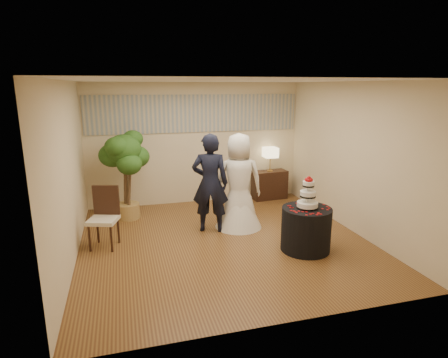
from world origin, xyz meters
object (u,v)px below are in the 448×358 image
object	(u,v)px
console	(269,185)
groom	(210,183)
cake_table	(306,229)
table_lamp	(270,159)
ficus_tree	(125,175)
bride	(239,181)
side_chair	(103,218)
wedding_cake	(308,192)

from	to	relation	value
console	groom	bearing A→B (deg)	-143.19
cake_table	table_lamp	xyz separation A→B (m)	(0.54, 2.95, 0.62)
ficus_tree	cake_table	bearing A→B (deg)	-40.09
groom	table_lamp	xyz separation A→B (m)	(1.89, 1.67, 0.05)
bride	cake_table	world-z (taller)	bride
console	side_chair	xyz separation A→B (m)	(-3.83, -1.93, 0.18)
groom	cake_table	distance (m)	1.95
groom	table_lamp	world-z (taller)	groom
wedding_cake	console	xyz separation A→B (m)	(0.54, 2.95, -0.67)
cake_table	wedding_cake	distance (m)	0.64
groom	side_chair	distance (m)	2.00
ficus_tree	side_chair	world-z (taller)	ficus_tree
cake_table	table_lamp	bearing A→B (deg)	79.57
console	table_lamp	xyz separation A→B (m)	(0.00, 0.00, 0.64)
side_chair	table_lamp	bearing A→B (deg)	44.89
bride	wedding_cake	bearing A→B (deg)	127.97
bride	wedding_cake	distance (m)	1.54
cake_table	wedding_cake	world-z (taller)	wedding_cake
bride	table_lamp	distance (m)	2.08
ficus_tree	table_lamp	bearing A→B (deg)	8.96
wedding_cake	side_chair	size ratio (longest dim) A/B	0.52
table_lamp	groom	bearing A→B (deg)	-138.61
ficus_tree	wedding_cake	bearing A→B (deg)	-40.09
groom	bride	size ratio (longest dim) A/B	1.01
groom	cake_table	world-z (taller)	groom
cake_table	table_lamp	size ratio (longest dim) A/B	1.43
bride	cake_table	size ratio (longest dim) A/B	2.25
wedding_cake	groom	bearing A→B (deg)	136.30
console	table_lamp	size ratio (longest dim) A/B	1.44
groom	bride	xyz separation A→B (m)	(0.58, 0.05, -0.01)
groom	bride	world-z (taller)	groom
side_chair	groom	bearing A→B (deg)	25.92
bride	cake_table	bearing A→B (deg)	127.97
groom	side_chair	size ratio (longest dim) A/B	1.79
bride	table_lamp	xyz separation A→B (m)	(1.31, 1.62, 0.06)
groom	wedding_cake	world-z (taller)	groom
table_lamp	wedding_cake	bearing A→B (deg)	-100.43
console	side_chair	distance (m)	4.30
console	side_chair	bearing A→B (deg)	-157.82
bride	ficus_tree	distance (m)	2.36
wedding_cake	ficus_tree	world-z (taller)	ficus_tree
groom	table_lamp	size ratio (longest dim) A/B	3.24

